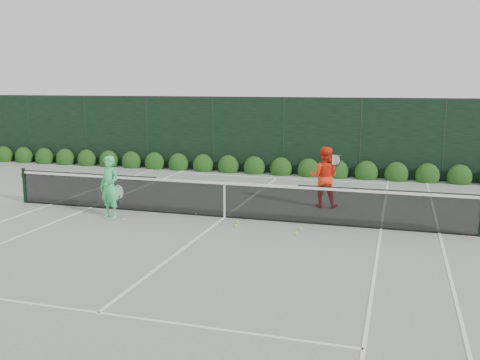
% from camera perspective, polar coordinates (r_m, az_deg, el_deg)
% --- Properties ---
extents(ground, '(80.00, 80.00, 0.00)m').
position_cam_1_polar(ground, '(14.53, -1.65, -4.02)').
color(ground, gray).
rests_on(ground, ground).
extents(tennis_net, '(12.90, 0.10, 1.07)m').
position_cam_1_polar(tennis_net, '(14.42, -1.75, -1.96)').
color(tennis_net, black).
rests_on(tennis_net, ground).
extents(player_woman, '(0.70, 0.55, 1.69)m').
position_cam_1_polar(player_woman, '(14.76, -13.73, -0.73)').
color(player_woman, '#3FD973').
rests_on(player_woman, ground).
extents(player_man, '(0.93, 0.68, 1.78)m').
position_cam_1_polar(player_man, '(15.80, 8.96, 0.33)').
color(player_man, '#FF3415').
rests_on(player_man, ground).
extents(court_lines, '(11.03, 23.83, 0.01)m').
position_cam_1_polar(court_lines, '(14.53, -1.65, -3.99)').
color(court_lines, white).
rests_on(court_lines, ground).
extents(windscreen_fence, '(32.00, 21.07, 3.06)m').
position_cam_1_polar(windscreen_fence, '(11.73, -5.85, 0.05)').
color(windscreen_fence, black).
rests_on(windscreen_fence, ground).
extents(hedge_row, '(31.66, 0.65, 0.94)m').
position_cam_1_polar(hedge_row, '(21.26, 4.40, 1.17)').
color(hedge_row, '#10380F').
rests_on(hedge_row, ground).
extents(tennis_balls, '(4.72, 1.24, 0.07)m').
position_cam_1_polar(tennis_balls, '(13.76, -1.12, -4.69)').
color(tennis_balls, '#B3E532').
rests_on(tennis_balls, ground).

